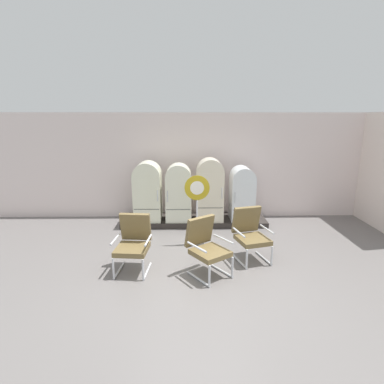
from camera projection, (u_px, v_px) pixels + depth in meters
ground at (198, 283)px, 5.25m from camera, size 12.00×10.00×0.05m
back_wall at (194, 165)px, 8.46m from camera, size 11.76×0.12×2.88m
display_plinth at (194, 220)px, 8.17m from camera, size 3.77×0.95×0.14m
refrigerator_0 at (148, 190)px, 7.85m from camera, size 0.69×0.70×1.52m
refrigerator_1 at (179, 191)px, 7.83m from camera, size 0.65×0.62×1.47m
refrigerator_2 at (210, 188)px, 7.83m from camera, size 0.67×0.63×1.60m
refrigerator_3 at (242, 192)px, 7.91m from camera, size 0.59×0.72×1.39m
armchair_left at (133, 241)px, 5.56m from camera, size 0.67×0.76×1.03m
armchair_right at (250, 232)px, 5.99m from camera, size 0.75×0.83×1.03m
armchair_center at (206, 245)px, 5.40m from camera, size 0.87×0.90×1.03m
sign_stand at (197, 208)px, 6.62m from camera, size 0.54×0.32×1.55m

